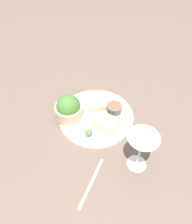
{
  "coord_description": "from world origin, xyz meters",
  "views": [
    {
      "loc": [
        0.44,
        -0.36,
        0.67
      ],
      "look_at": [
        0.0,
        0.0,
        0.03
      ],
      "focal_mm": 35.0,
      "sensor_mm": 36.0,
      "label": 1
    }
  ],
  "objects_px": {
    "salad_bowl": "(69,109)",
    "sauce_ramekin": "(114,108)",
    "wine_glass": "(142,146)",
    "fork": "(91,183)",
    "cheese_toast_far": "(105,123)",
    "cheese_toast_near": "(96,101)"
  },
  "relations": [
    {
      "from": "salad_bowl",
      "to": "sauce_ramekin",
      "type": "distance_m",
      "value": 0.18
    },
    {
      "from": "salad_bowl",
      "to": "cheese_toast_near",
      "type": "bearing_deg",
      "value": 85.84
    },
    {
      "from": "cheese_toast_near",
      "to": "sauce_ramekin",
      "type": "bearing_deg",
      "value": 20.47
    },
    {
      "from": "salad_bowl",
      "to": "wine_glass",
      "type": "distance_m",
      "value": 0.32
    },
    {
      "from": "sauce_ramekin",
      "to": "fork",
      "type": "height_order",
      "value": "sauce_ramekin"
    },
    {
      "from": "cheese_toast_far",
      "to": "fork",
      "type": "bearing_deg",
      "value": -51.53
    },
    {
      "from": "salad_bowl",
      "to": "fork",
      "type": "bearing_deg",
      "value": -20.65
    },
    {
      "from": "wine_glass",
      "to": "fork",
      "type": "xyz_separation_m",
      "value": [
        -0.04,
        -0.16,
        -0.11
      ]
    },
    {
      "from": "cheese_toast_far",
      "to": "wine_glass",
      "type": "relative_size",
      "value": 0.68
    },
    {
      "from": "cheese_toast_far",
      "to": "salad_bowl",
      "type": "bearing_deg",
      "value": -145.62
    },
    {
      "from": "salad_bowl",
      "to": "sauce_ramekin",
      "type": "xyz_separation_m",
      "value": [
        0.09,
        0.16,
        -0.03
      ]
    },
    {
      "from": "cheese_toast_far",
      "to": "wine_glass",
      "type": "height_order",
      "value": "wine_glass"
    },
    {
      "from": "sauce_ramekin",
      "to": "cheese_toast_far",
      "type": "bearing_deg",
      "value": -66.9
    },
    {
      "from": "fork",
      "to": "sauce_ramekin",
      "type": "bearing_deg",
      "value": 124.46
    },
    {
      "from": "salad_bowl",
      "to": "wine_glass",
      "type": "relative_size",
      "value": 0.69
    },
    {
      "from": "salad_bowl",
      "to": "cheese_toast_far",
      "type": "xyz_separation_m",
      "value": [
        0.12,
        0.08,
        -0.03
      ]
    },
    {
      "from": "salad_bowl",
      "to": "sauce_ramekin",
      "type": "height_order",
      "value": "salad_bowl"
    },
    {
      "from": "sauce_ramekin",
      "to": "wine_glass",
      "type": "xyz_separation_m",
      "value": [
        0.22,
        -0.09,
        0.08
      ]
    },
    {
      "from": "wine_glass",
      "to": "salad_bowl",
      "type": "bearing_deg",
      "value": -168.55
    },
    {
      "from": "salad_bowl",
      "to": "fork",
      "type": "distance_m",
      "value": 0.29
    },
    {
      "from": "wine_glass",
      "to": "fork",
      "type": "bearing_deg",
      "value": -105.07
    },
    {
      "from": "cheese_toast_far",
      "to": "fork",
      "type": "xyz_separation_m",
      "value": [
        0.14,
        -0.18,
        -0.02
      ]
    }
  ]
}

